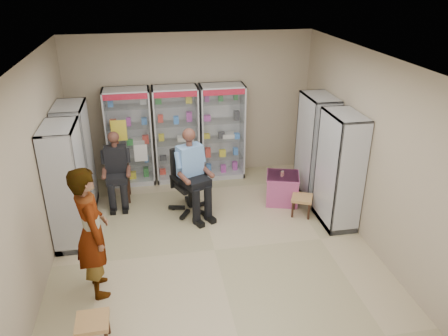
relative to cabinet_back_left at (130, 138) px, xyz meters
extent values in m
plane|color=tan|center=(1.30, -2.73, -1.00)|extent=(6.00, 6.00, 0.00)
cube|color=tan|center=(1.30, 0.27, 0.50)|extent=(5.00, 0.02, 3.00)
cube|color=tan|center=(1.30, -5.73, 0.50)|extent=(5.00, 0.02, 3.00)
cube|color=tan|center=(-1.20, -2.73, 0.50)|extent=(0.02, 6.00, 3.00)
cube|color=tan|center=(3.80, -2.73, 0.50)|extent=(0.02, 6.00, 3.00)
cube|color=silver|center=(1.30, -2.73, 2.00)|extent=(5.00, 6.00, 0.02)
cube|color=#A2A5A9|center=(0.00, 0.00, 0.00)|extent=(0.90, 0.50, 2.00)
cube|color=#A6A7AD|center=(0.95, 0.00, 0.00)|extent=(0.90, 0.50, 2.00)
cube|color=#9EA0A5|center=(1.90, 0.00, 0.00)|extent=(0.90, 0.50, 2.00)
cube|color=#ACAFB3|center=(3.53, -1.13, 0.00)|extent=(0.90, 0.50, 2.00)
cube|color=silver|center=(3.53, -2.23, 0.00)|extent=(0.90, 0.50, 2.00)
cube|color=#A4A7AB|center=(-0.93, -0.93, 0.00)|extent=(0.90, 0.50, 2.00)
cube|color=#B4B7BC|center=(-0.93, -2.03, 0.00)|extent=(0.90, 0.50, 2.00)
cube|color=black|center=(-0.25, -0.73, -0.53)|extent=(0.42, 0.42, 0.94)
cube|color=black|center=(1.06, -1.39, -0.40)|extent=(0.86, 0.86, 1.20)
cube|color=#A44187|center=(2.83, -1.37, -0.72)|extent=(0.72, 0.71, 0.56)
cylinder|color=#621808|center=(2.80, -1.41, -0.39)|extent=(0.07, 0.07, 0.10)
cube|color=#AA7147|center=(3.04, -1.90, -0.82)|extent=(0.48, 0.48, 0.36)
cube|color=#A37944|center=(-0.41, -4.39, -0.81)|extent=(0.39, 0.39, 0.38)
imported|color=gray|center=(-0.44, -3.37, -0.06)|extent=(0.62, 0.78, 1.88)
camera|label=1|loc=(0.43, -8.48, 3.11)|focal=35.00mm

